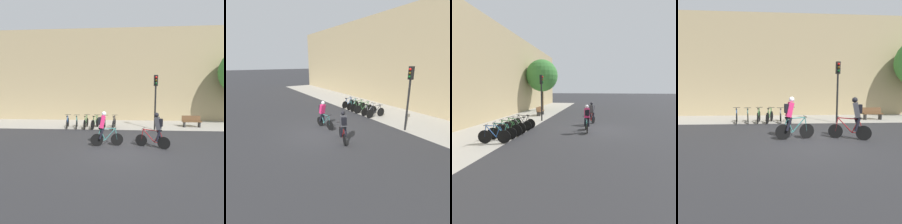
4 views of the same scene
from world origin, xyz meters
The scene contains 14 objects.
ground centered at (0.00, 0.00, 0.00)m, with size 200.00×200.00×0.00m, color #2B2B2D.
kerb_strip centered at (0.00, 6.75, 0.00)m, with size 44.00×4.50×0.01m, color #A39E93.
building_facade centered at (0.00, 9.30, 4.35)m, with size 44.00×0.60×8.69m, color tan.
cyclist_pink centered at (-0.91, 0.63, 0.95)m, with size 1.64×0.53×1.76m.
cyclist_grey centered at (1.67, 0.44, 0.95)m, with size 1.59×0.74×1.74m.
parked_bike_0 centered at (-4.19, 5.07, 0.41)m, with size 0.49×1.63×0.98m.
parked_bike_1 centered at (-3.47, 5.07, 0.40)m, with size 0.50×1.61×0.97m.
parked_bike_2 centered at (-2.76, 5.07, 0.41)m, with size 0.46×1.71×0.99m.
parked_bike_3 centered at (-2.04, 5.06, 0.41)m, with size 0.51×1.72×0.98m.
parked_bike_4 centered at (-1.33, 5.06, 0.39)m, with size 0.46×1.70×0.96m.
parked_bike_5 centered at (-0.61, 5.06, 0.41)m, with size 0.46×1.75×0.98m.
traffic_light_pole centered at (2.36, 4.72, 2.70)m, with size 0.26×0.30×3.92m.
bench centered at (5.42, 5.95, 0.46)m, with size 1.43×0.44×0.89m.
street_tree_0 centered at (10.05, 7.19, 4.45)m, with size 4.07×4.07×6.50m.
Camera 3 is at (-11.94, -0.08, 2.75)m, focal length 28.00 mm.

